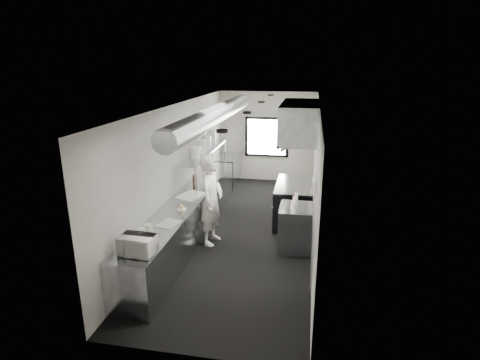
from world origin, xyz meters
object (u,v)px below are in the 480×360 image
at_px(exhaust_hood, 300,121).
at_px(plate_stack_a, 196,152).
at_px(far_work_table, 226,171).
at_px(plate_stack_d, 211,137).
at_px(pass_shelf, 204,152).
at_px(bottle_station, 295,228).
at_px(deli_tub_a, 142,231).
at_px(knife_block, 195,180).
at_px(squeeze_bottle_a, 294,209).
at_px(small_plate, 181,209).
at_px(line_cook, 211,200).
at_px(range, 293,203).
at_px(plate_stack_b, 201,146).
at_px(squeeze_bottle_e, 296,197).
at_px(deli_tub_b, 148,228).
at_px(cutting_board, 191,196).
at_px(squeeze_bottle_c, 295,202).
at_px(squeeze_bottle_b, 293,205).
at_px(microwave, 137,245).
at_px(plate_stack_c, 207,142).
at_px(squeeze_bottle_d, 294,200).

relative_size(exhaust_hood, plate_stack_a, 8.58).
distance_m(far_work_table, plate_stack_d, 1.90).
bearing_deg(pass_shelf, bottle_station, -35.99).
bearing_deg(deli_tub_a, knife_block, 88.58).
bearing_deg(plate_stack_d, squeeze_bottle_a, -50.62).
bearing_deg(small_plate, bottle_station, 14.04).
bearing_deg(line_cook, deli_tub_a, 164.70).
bearing_deg(range, deli_tub_a, -126.93).
bearing_deg(far_work_table, knife_block, -92.14).
bearing_deg(plate_stack_b, knife_block, -98.33).
bearing_deg(squeeze_bottle_e, deli_tub_b, -141.70).
distance_m(range, deli_tub_a, 3.96).
xyz_separation_m(exhaust_hood, deli_tub_b, (-2.38, -2.99, -1.43)).
xyz_separation_m(range, cutting_board, (-2.13, -1.15, 0.44)).
height_order(bottle_station, squeeze_bottle_a, squeeze_bottle_a).
distance_m(cutting_board, squeeze_bottle_c, 2.23).
bearing_deg(plate_stack_d, pass_shelf, -88.07).
bearing_deg(pass_shelf, deli_tub_a, -92.24).
relative_size(knife_block, plate_stack_d, 0.59).
xyz_separation_m(far_work_table, squeeze_bottle_b, (2.23, -4.03, 0.53)).
height_order(exhaust_hood, plate_stack_d, exhaust_hood).
bearing_deg(plate_stack_d, deli_tub_a, -91.43).
bearing_deg(squeeze_bottle_c, plate_stack_b, 148.19).
xyz_separation_m(deli_tub_a, small_plate, (0.29, 1.20, -0.04)).
bearing_deg(microwave, small_plate, 91.98).
height_order(exhaust_hood, range, exhaust_hood).
distance_m(pass_shelf, microwave, 4.14).
distance_m(deli_tub_a, plate_stack_a, 2.81).
relative_size(far_work_table, small_plate, 6.20).
bearing_deg(plate_stack_c, pass_shelf, -89.10).
relative_size(line_cook, squeeze_bottle_d, 11.49).
height_order(range, microwave, microwave).
distance_m(line_cook, knife_block, 1.28).
height_order(line_cook, squeeze_bottle_c, line_cook).
bearing_deg(squeeze_bottle_e, exhaust_hood, 91.97).
bearing_deg(microwave, cutting_board, 93.51).
distance_m(line_cook, small_plate, 0.70).
height_order(small_plate, squeeze_bottle_c, squeeze_bottle_c).
bearing_deg(squeeze_bottle_d, squeeze_bottle_e, 76.04).
bearing_deg(plate_stack_c, squeeze_bottle_d, -38.04).
bearing_deg(deli_tub_b, plate_stack_c, 88.63).
relative_size(plate_stack_c, squeeze_bottle_b, 1.91).
xyz_separation_m(microwave, plate_stack_d, (-0.13, 4.93, 0.71)).
relative_size(small_plate, cutting_board, 0.32).
bearing_deg(plate_stack_a, range, 11.12).
height_order(small_plate, squeeze_bottle_e, squeeze_bottle_e).
height_order(knife_block, plate_stack_a, plate_stack_a).
distance_m(plate_stack_d, squeeze_bottle_a, 3.78).
height_order(far_work_table, knife_block, knife_block).
bearing_deg(knife_block, squeeze_bottle_b, -41.35).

